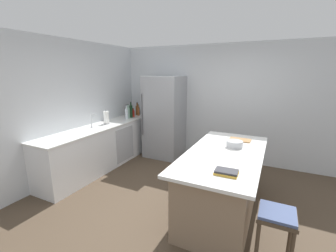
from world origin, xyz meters
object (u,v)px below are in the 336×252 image
cookbook_stack (226,172)px  whiskey_bottle (137,110)px  bar_stool (276,222)px  syrup_bottle (132,112)px  gin_bottle (128,112)px  soda_bottle (127,114)px  paper_towel_roll (106,118)px  refrigerator (164,117)px  wine_bottle (131,111)px  mixing_bowl (234,144)px  cutting_board (240,140)px  sink_faucet (92,120)px  vinegar_bottle (138,111)px  kitchen_island (223,182)px  hot_sauce_bottle (134,114)px

cookbook_stack → whiskey_bottle: bearing=138.3°
bar_stool → syrup_bottle: (-3.41, 2.43, 0.48)m
gin_bottle → soda_bottle: gin_bottle is taller
paper_towel_roll → refrigerator: bearing=49.0°
soda_bottle → wine_bottle: bearing=92.7°
bar_stool → refrigerator: bearing=135.6°
mixing_bowl → cutting_board: (0.02, 0.39, -0.04)m
whiskey_bottle → syrup_bottle: whiskey_bottle is taller
syrup_bottle → gin_bottle: (0.09, -0.28, 0.03)m
gin_bottle → soda_bottle: 0.10m
bar_stool → soda_bottle: bearing=148.1°
sink_faucet → vinegar_bottle: size_ratio=1.04×
kitchen_island → gin_bottle: gin_bottle is taller
paper_towel_roll → hot_sauce_bottle: (0.08, 0.90, -0.05)m
refrigerator → gin_bottle: bearing=-160.3°
mixing_bowl → vinegar_bottle: bearing=151.0°
bar_stool → cutting_board: size_ratio=1.95×
refrigerator → whiskey_bottle: bearing=168.8°
cookbook_stack → cutting_board: bearing=92.8°
kitchen_island → paper_towel_roll: (-2.68, 0.66, 0.58)m
paper_towel_roll → mixing_bowl: bearing=-7.8°
sink_faucet → soda_bottle: (0.12, 1.00, -0.03)m
refrigerator → kitchen_island: bearing=-43.0°
syrup_bottle → cookbook_stack: 3.71m
vinegar_bottle → syrup_bottle: (-0.14, -0.10, -0.00)m
whiskey_bottle → vinegar_bottle: bearing=-44.1°
refrigerator → cookbook_stack: 3.06m
soda_bottle → mixing_bowl: size_ratio=1.41×
kitchen_island → soda_bottle: bearing=153.8°
paper_towel_roll → cookbook_stack: paper_towel_roll is taller
gin_bottle → vinegar_bottle: bearing=83.5°
sink_faucet → whiskey_bottle: size_ratio=0.94×
syrup_bottle → wine_bottle: (0.11, -0.19, 0.05)m
whiskey_bottle → soda_bottle: bearing=-82.3°
bar_stool → mixing_bowl: 1.29m
sink_faucet → syrup_bottle: sink_faucet is taller
wine_bottle → cookbook_stack: size_ratio=1.53×
refrigerator → gin_bottle: refrigerator is taller
sink_faucet → kitchen_island: bearing=-5.9°
kitchen_island → refrigerator: (-1.79, 1.67, 0.49)m
bar_stool → kitchen_island: bearing=132.2°
bar_stool → syrup_bottle: 4.21m
bar_stool → mixing_bowl: mixing_bowl is taller
paper_towel_roll → vinegar_bottle: (0.10, 1.09, -0.02)m
syrup_bottle → gin_bottle: size_ratio=0.80×
kitchen_island → bar_stool: kitchen_island is taller
syrup_bottle → mixing_bowl: size_ratio=1.15×
soda_bottle → gin_bottle: bearing=102.4°
cookbook_stack → cutting_board: size_ratio=0.73×
cutting_board → hot_sauce_bottle: bearing=161.8°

